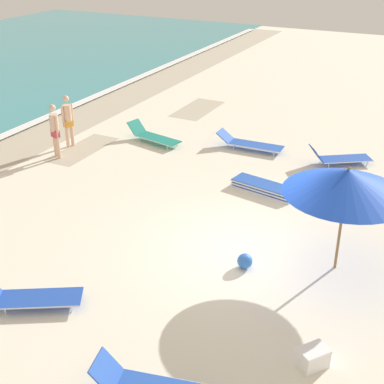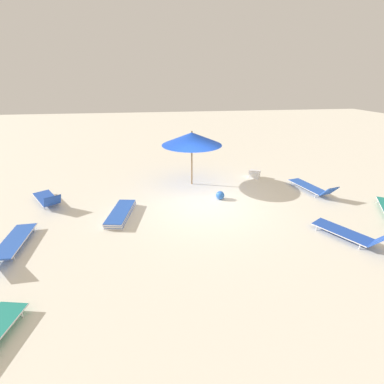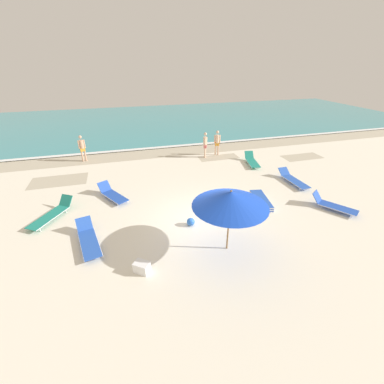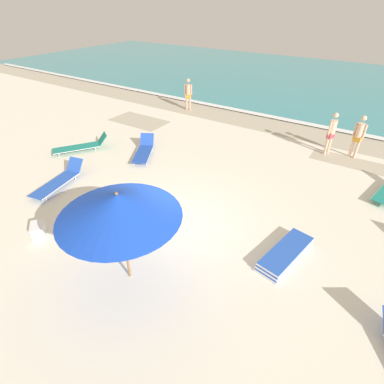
{
  "view_description": "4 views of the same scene",
  "coord_description": "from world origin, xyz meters",
  "px_view_note": "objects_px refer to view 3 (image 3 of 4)",
  "views": [
    {
      "loc": [
        -9.89,
        -3.57,
        6.68
      ],
      "look_at": [
        0.31,
        1.49,
        1.04
      ],
      "focal_mm": 50.0,
      "sensor_mm": 36.0,
      "label": 1
    },
    {
      "loc": [
        1.82,
        8.76,
        4.43
      ],
      "look_at": [
        0.68,
        0.96,
        0.94
      ],
      "focal_mm": 24.0,
      "sensor_mm": 36.0,
      "label": 2
    },
    {
      "loc": [
        -3.0,
        -8.82,
        6.22
      ],
      "look_at": [
        -0.15,
        1.27,
        0.73
      ],
      "focal_mm": 24.0,
      "sensor_mm": 36.0,
      "label": 3
    },
    {
      "loc": [
        4.19,
        -5.28,
        5.64
      ],
      "look_at": [
        0.19,
        0.73,
        0.87
      ],
      "focal_mm": 28.0,
      "sensor_mm": 36.0,
      "label": 4
    }
  ],
  "objects_px": {
    "lounger_stack": "(261,201)",
    "beachgoer_strolling_adult": "(82,147)",
    "beach_umbrella": "(231,199)",
    "sun_lounger_under_umbrella": "(333,205)",
    "beach_ball": "(191,222)",
    "beachgoer_wading_adult": "(217,141)",
    "sun_lounger_beside_umbrella": "(52,214)",
    "sun_lounger_mid_beach_solo": "(293,179)",
    "sun_lounger_near_water_right": "(112,194)",
    "sun_lounger_mid_beach_pair_a": "(252,161)",
    "beachgoer_shoreline_child": "(205,143)",
    "cooler_box": "(142,267)",
    "sun_lounger_near_water_left": "(88,239)"
  },
  "relations": [
    {
      "from": "lounger_stack",
      "to": "beachgoer_strolling_adult",
      "type": "distance_m",
      "value": 12.08
    },
    {
      "from": "beach_umbrella",
      "to": "sun_lounger_under_umbrella",
      "type": "distance_m",
      "value": 6.18
    },
    {
      "from": "beach_umbrella",
      "to": "beach_ball",
      "type": "relative_size",
      "value": 7.69
    },
    {
      "from": "beachgoer_wading_adult",
      "to": "beachgoer_strolling_adult",
      "type": "height_order",
      "value": "same"
    },
    {
      "from": "beachgoer_strolling_adult",
      "to": "lounger_stack",
      "type": "bearing_deg",
      "value": 116.08
    },
    {
      "from": "sun_lounger_beside_umbrella",
      "to": "beachgoer_strolling_adult",
      "type": "height_order",
      "value": "beachgoer_strolling_adult"
    },
    {
      "from": "sun_lounger_mid_beach_solo",
      "to": "beach_ball",
      "type": "relative_size",
      "value": 6.7
    },
    {
      "from": "sun_lounger_beside_umbrella",
      "to": "beachgoer_wading_adult",
      "type": "height_order",
      "value": "beachgoer_wading_adult"
    },
    {
      "from": "beachgoer_strolling_adult",
      "to": "beachgoer_wading_adult",
      "type": "bearing_deg",
      "value": 152.05
    },
    {
      "from": "lounger_stack",
      "to": "sun_lounger_beside_umbrella",
      "type": "bearing_deg",
      "value": -177.24
    },
    {
      "from": "sun_lounger_under_umbrella",
      "to": "sun_lounger_near_water_right",
      "type": "relative_size",
      "value": 0.98
    },
    {
      "from": "sun_lounger_near_water_right",
      "to": "sun_lounger_mid_beach_solo",
      "type": "distance_m",
      "value": 9.77
    },
    {
      "from": "sun_lounger_beside_umbrella",
      "to": "sun_lounger_near_water_right",
      "type": "distance_m",
      "value": 2.78
    },
    {
      "from": "beachgoer_strolling_adult",
      "to": "sun_lounger_beside_umbrella",
      "type": "bearing_deg",
      "value": 63.89
    },
    {
      "from": "beach_umbrella",
      "to": "lounger_stack",
      "type": "bearing_deg",
      "value": 42.62
    },
    {
      "from": "sun_lounger_mid_beach_solo",
      "to": "sun_lounger_mid_beach_pair_a",
      "type": "relative_size",
      "value": 1.07
    },
    {
      "from": "beach_ball",
      "to": "sun_lounger_mid_beach_pair_a",
      "type": "bearing_deg",
      "value": 44.47
    },
    {
      "from": "beach_ball",
      "to": "beachgoer_shoreline_child",
      "type": "bearing_deg",
      "value": 67.6
    },
    {
      "from": "beachgoer_wading_adult",
      "to": "cooler_box",
      "type": "xyz_separation_m",
      "value": [
        -6.39,
        -10.08,
        -0.81
      ]
    },
    {
      "from": "sun_lounger_mid_beach_pair_a",
      "to": "beachgoer_wading_adult",
      "type": "xyz_separation_m",
      "value": [
        -1.59,
        2.33,
        0.78
      ]
    },
    {
      "from": "sun_lounger_beside_umbrella",
      "to": "beach_ball",
      "type": "relative_size",
      "value": 6.6
    },
    {
      "from": "sun_lounger_near_water_right",
      "to": "beach_ball",
      "type": "distance_m",
      "value": 4.54
    },
    {
      "from": "beach_umbrella",
      "to": "beachgoer_shoreline_child",
      "type": "relative_size",
      "value": 1.47
    },
    {
      "from": "sun_lounger_under_umbrella",
      "to": "sun_lounger_near_water_left",
      "type": "relative_size",
      "value": 0.86
    },
    {
      "from": "sun_lounger_beside_umbrella",
      "to": "beachgoer_shoreline_child",
      "type": "relative_size",
      "value": 1.26
    },
    {
      "from": "beach_ball",
      "to": "cooler_box",
      "type": "bearing_deg",
      "value": -136.75
    },
    {
      "from": "sun_lounger_under_umbrella",
      "to": "beach_ball",
      "type": "xyz_separation_m",
      "value": [
        -6.65,
        0.55,
        -0.05
      ]
    },
    {
      "from": "beach_umbrella",
      "to": "cooler_box",
      "type": "xyz_separation_m",
      "value": [
        -3.12,
        -0.33,
        -1.89
      ]
    },
    {
      "from": "sun_lounger_near_water_right",
      "to": "beach_ball",
      "type": "xyz_separation_m",
      "value": [
        3.12,
        -3.31,
        -0.05
      ]
    },
    {
      "from": "beachgoer_shoreline_child",
      "to": "cooler_box",
      "type": "distance_m",
      "value": 11.26
    },
    {
      "from": "sun_lounger_under_umbrella",
      "to": "beachgoer_shoreline_child",
      "type": "distance_m",
      "value": 9.01
    },
    {
      "from": "sun_lounger_near_water_left",
      "to": "sun_lounger_near_water_right",
      "type": "relative_size",
      "value": 1.14
    },
    {
      "from": "lounger_stack",
      "to": "sun_lounger_mid_beach_pair_a",
      "type": "relative_size",
      "value": 0.93
    },
    {
      "from": "beach_umbrella",
      "to": "sun_lounger_beside_umbrella",
      "type": "relative_size",
      "value": 1.17
    },
    {
      "from": "sun_lounger_beside_umbrella",
      "to": "sun_lounger_mid_beach_pair_a",
      "type": "distance_m",
      "value": 11.92
    },
    {
      "from": "beach_umbrella",
      "to": "beachgoer_strolling_adult",
      "type": "height_order",
      "value": "beach_umbrella"
    },
    {
      "from": "beachgoer_shoreline_child",
      "to": "beachgoer_strolling_adult",
      "type": "relative_size",
      "value": 1.0
    },
    {
      "from": "lounger_stack",
      "to": "beachgoer_shoreline_child",
      "type": "bearing_deg",
      "value": 105.47
    },
    {
      "from": "beachgoer_strolling_adult",
      "to": "beach_ball",
      "type": "height_order",
      "value": "beachgoer_strolling_adult"
    },
    {
      "from": "sun_lounger_under_umbrella",
      "to": "sun_lounger_mid_beach_pair_a",
      "type": "xyz_separation_m",
      "value": [
        -0.9,
        6.19,
        -0.01
      ]
    },
    {
      "from": "sun_lounger_near_water_left",
      "to": "sun_lounger_mid_beach_pair_a",
      "type": "height_order",
      "value": "sun_lounger_near_water_left"
    },
    {
      "from": "sun_lounger_beside_umbrella",
      "to": "sun_lounger_near_water_right",
      "type": "xyz_separation_m",
      "value": [
        2.55,
        1.12,
        0.01
      ]
    },
    {
      "from": "sun_lounger_under_umbrella",
      "to": "sun_lounger_near_water_right",
      "type": "distance_m",
      "value": 10.5
    },
    {
      "from": "sun_lounger_near_water_left",
      "to": "beachgoer_shoreline_child",
      "type": "xyz_separation_m",
      "value": [
        7.2,
        7.86,
        0.78
      ]
    },
    {
      "from": "sun_lounger_near_water_left",
      "to": "beach_ball",
      "type": "relative_size",
      "value": 6.73
    },
    {
      "from": "beachgoer_wading_adult",
      "to": "beach_ball",
      "type": "relative_size",
      "value": 5.22
    },
    {
      "from": "beachgoer_shoreline_child",
      "to": "sun_lounger_beside_umbrella",
      "type": "bearing_deg",
      "value": -34.38
    },
    {
      "from": "sun_lounger_mid_beach_pair_a",
      "to": "beachgoer_shoreline_child",
      "type": "relative_size",
      "value": 1.2
    },
    {
      "from": "sun_lounger_mid_beach_solo",
      "to": "cooler_box",
      "type": "relative_size",
      "value": 3.7
    },
    {
      "from": "lounger_stack",
      "to": "sun_lounger_mid_beach_pair_a",
      "type": "bearing_deg",
      "value": 78.04
    }
  ]
}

